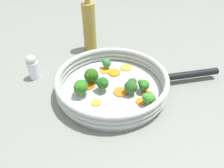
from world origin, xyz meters
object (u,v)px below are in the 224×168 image
(carrot_slice_4, at_px, (121,92))
(broccoli_floret_6, at_px, (143,85))
(broccoli_floret_3, at_px, (91,76))
(broccoli_floret_5, at_px, (103,83))
(carrot_slice_5, at_px, (105,70))
(broccoli_floret_1, at_px, (149,98))
(carrot_slice_7, at_px, (126,68))
(carrot_slice_1, at_px, (148,95))
(broccoli_floret_2, at_px, (81,87))
(carrot_slice_0, at_px, (79,89))
(carrot_slice_2, at_px, (88,85))
(salt_shaker, at_px, (33,67))
(skillet, at_px, (112,89))
(carrot_slice_6, at_px, (141,102))
(broccoli_floret_4, at_px, (106,63))
(broccoli_floret_0, at_px, (132,85))
(oil_bottle, at_px, (89,26))
(mushroom_piece_0, at_px, (96,76))
(carrot_slice_8, at_px, (114,73))

(carrot_slice_4, height_order, broccoli_floret_6, broccoli_floret_6)
(broccoli_floret_3, relative_size, broccoli_floret_5, 1.05)
(carrot_slice_5, bearing_deg, broccoli_floret_1, 154.69)
(carrot_slice_7, height_order, broccoli_floret_5, broccoli_floret_5)
(carrot_slice_1, distance_m, broccoli_floret_2, 0.21)
(carrot_slice_0, xyz_separation_m, carrot_slice_2, (-0.01, -0.03, -0.00))
(carrot_slice_1, distance_m, broccoli_floret_3, 0.19)
(carrot_slice_0, height_order, carrot_slice_2, carrot_slice_0)
(carrot_slice_1, relative_size, carrot_slice_7, 0.84)
(carrot_slice_0, distance_m, salt_shaker, 0.19)
(skillet, relative_size, broccoli_floret_2, 6.48)
(carrot_slice_6, bearing_deg, broccoli_floret_2, 17.71)
(broccoli_floret_4, height_order, salt_shaker, salt_shaker)
(broccoli_floret_2, relative_size, broccoli_floret_4, 1.35)
(broccoli_floret_0, relative_size, broccoli_floret_3, 0.95)
(carrot_slice_0, distance_m, carrot_slice_7, 0.20)
(broccoli_floret_6, relative_size, oil_bottle, 0.17)
(carrot_slice_0, bearing_deg, carrot_slice_4, -158.02)
(broccoli_floret_4, bearing_deg, broccoli_floret_1, 151.51)
(carrot_slice_6, distance_m, broccoli_floret_2, 0.19)
(carrot_slice_7, xyz_separation_m, broccoli_floret_2, (0.06, 0.20, 0.03))
(skillet, bearing_deg, oil_bottle, -44.35)
(broccoli_floret_5, bearing_deg, salt_shaker, 7.13)
(broccoli_floret_2, height_order, salt_shaker, salt_shaker)
(skillet, distance_m, carrot_slice_1, 0.12)
(carrot_slice_2, distance_m, carrot_slice_5, 0.10)
(carrot_slice_5, distance_m, mushroom_piece_0, 0.05)
(carrot_slice_6, height_order, broccoli_floret_2, broccoli_floret_2)
(carrot_slice_6, xyz_separation_m, broccoli_floret_2, (0.18, 0.06, 0.03))
(broccoli_floret_2, bearing_deg, carrot_slice_5, -90.37)
(carrot_slice_4, xyz_separation_m, oil_bottle, (0.25, -0.22, 0.09))
(carrot_slice_1, xyz_separation_m, carrot_slice_7, (0.12, -0.11, -0.00))
(carrot_slice_0, bearing_deg, carrot_slice_2, -114.56)
(carrot_slice_7, height_order, oil_bottle, oil_bottle)
(skillet, distance_m, carrot_slice_6, 0.11)
(carrot_slice_2, relative_size, carrot_slice_7, 1.11)
(skillet, distance_m, broccoli_floret_1, 0.14)
(skillet, height_order, salt_shaker, salt_shaker)
(carrot_slice_6, xyz_separation_m, salt_shaker, (0.39, 0.04, 0.03))
(broccoli_floret_1, xyz_separation_m, salt_shaker, (0.41, 0.04, 0.01))
(carrot_slice_6, bearing_deg, carrot_slice_1, -100.10)
(carrot_slice_1, height_order, carrot_slice_8, same)
(carrot_slice_0, distance_m, broccoli_floret_5, 0.08)
(carrot_slice_4, relative_size, carrot_slice_8, 1.07)
(broccoli_floret_0, relative_size, broccoli_floret_5, 1.00)
(oil_bottle, bearing_deg, broccoli_floret_2, 117.28)
(broccoli_floret_0, bearing_deg, skillet, 5.83)
(carrot_slice_6, height_order, mushroom_piece_0, mushroom_piece_0)
(carrot_slice_0, xyz_separation_m, carrot_slice_7, (-0.08, -0.18, -0.00))
(carrot_slice_1, xyz_separation_m, broccoli_floret_3, (0.19, 0.03, 0.03))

